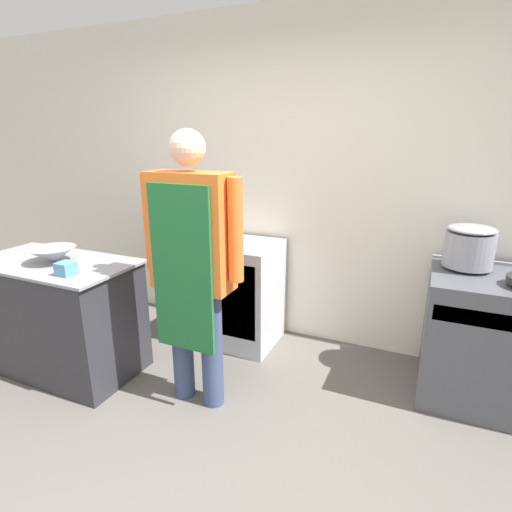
{
  "coord_description": "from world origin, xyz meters",
  "views": [
    {
      "loc": [
        1.12,
        -1.22,
        1.73
      ],
      "look_at": [
        0.11,
        1.07,
        0.97
      ],
      "focal_mm": 28.0,
      "sensor_mm": 36.0,
      "label": 1
    }
  ],
  "objects_px": {
    "stove": "(486,340)",
    "mixing_bowl": "(53,255)",
    "fridge_unit": "(239,293)",
    "person_cook": "(192,257)",
    "plastic_tub": "(66,269)",
    "stock_pot": "(469,246)"
  },
  "relations": [
    {
      "from": "stove",
      "to": "mixing_bowl",
      "type": "xyz_separation_m",
      "value": [
        -2.85,
        -0.88,
        0.48
      ]
    },
    {
      "from": "stove",
      "to": "fridge_unit",
      "type": "xyz_separation_m",
      "value": [
        -1.85,
        0.07,
        0.01
      ]
    },
    {
      "from": "fridge_unit",
      "to": "person_cook",
      "type": "height_order",
      "value": "person_cook"
    },
    {
      "from": "person_cook",
      "to": "plastic_tub",
      "type": "xyz_separation_m",
      "value": [
        -0.81,
        -0.24,
        -0.12
      ]
    },
    {
      "from": "stove",
      "to": "person_cook",
      "type": "distance_m",
      "value": 2.0
    },
    {
      "from": "fridge_unit",
      "to": "stock_pot",
      "type": "xyz_separation_m",
      "value": [
        1.68,
        0.05,
        0.59
      ]
    },
    {
      "from": "plastic_tub",
      "to": "stock_pot",
      "type": "xyz_separation_m",
      "value": [
        2.38,
        1.15,
        0.13
      ]
    },
    {
      "from": "plastic_tub",
      "to": "stock_pot",
      "type": "relative_size",
      "value": 0.33
    },
    {
      "from": "stock_pot",
      "to": "person_cook",
      "type": "bearing_deg",
      "value": -149.82
    },
    {
      "from": "stove",
      "to": "mixing_bowl",
      "type": "distance_m",
      "value": 3.02
    },
    {
      "from": "plastic_tub",
      "to": "mixing_bowl",
      "type": "bearing_deg",
      "value": 152.22
    },
    {
      "from": "stove",
      "to": "fridge_unit",
      "type": "distance_m",
      "value": 1.85
    },
    {
      "from": "plastic_tub",
      "to": "stock_pot",
      "type": "distance_m",
      "value": 2.65
    },
    {
      "from": "mixing_bowl",
      "to": "stove",
      "type": "bearing_deg",
      "value": 17.09
    },
    {
      "from": "person_cook",
      "to": "plastic_tub",
      "type": "distance_m",
      "value": 0.85
    },
    {
      "from": "person_cook",
      "to": "stove",
      "type": "bearing_deg",
      "value": 24.54
    },
    {
      "from": "stove",
      "to": "plastic_tub",
      "type": "height_order",
      "value": "plastic_tub"
    },
    {
      "from": "stove",
      "to": "plastic_tub",
      "type": "xyz_separation_m",
      "value": [
        -2.56,
        -1.03,
        0.47
      ]
    },
    {
      "from": "person_cook",
      "to": "mixing_bowl",
      "type": "height_order",
      "value": "person_cook"
    },
    {
      "from": "stock_pot",
      "to": "plastic_tub",
      "type": "bearing_deg",
      "value": -154.19
    },
    {
      "from": "mixing_bowl",
      "to": "plastic_tub",
      "type": "height_order",
      "value": "mixing_bowl"
    },
    {
      "from": "plastic_tub",
      "to": "stock_pot",
      "type": "bearing_deg",
      "value": 25.81
    }
  ]
}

